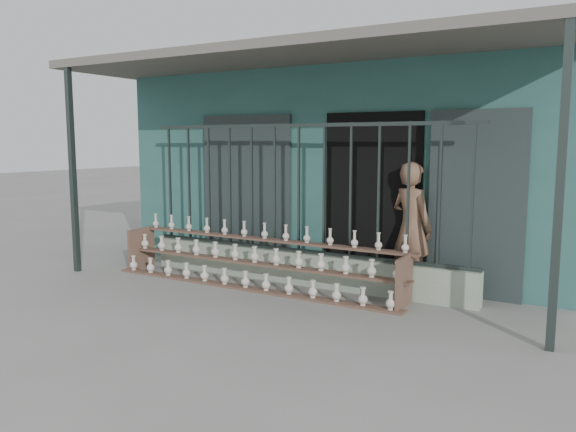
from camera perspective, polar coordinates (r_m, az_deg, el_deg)
The scene contains 6 objects.
ground at distance 6.96m, azimuth -4.17°, elevation -9.14°, with size 60.00×60.00×0.00m, color slate.
workshop_building at distance 10.44m, azimuth 8.94°, elevation 5.40°, with size 7.40×6.60×3.21m.
parapet_wall at distance 7.98m, azimuth 1.08°, elevation -5.28°, with size 5.00×0.20×0.45m, color gray.
security_fence at distance 7.80m, azimuth 1.10°, elevation 2.79°, with size 5.00×0.04×1.80m.
shelf_rack at distance 7.84m, azimuth -3.44°, elevation -4.49°, with size 4.50×0.68×0.85m.
elderly_woman at distance 7.60m, azimuth 12.43°, elevation -1.15°, with size 0.64×0.42×1.74m, color brown.
Camera 1 is at (3.75, -5.51, 2.00)m, focal length 35.00 mm.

